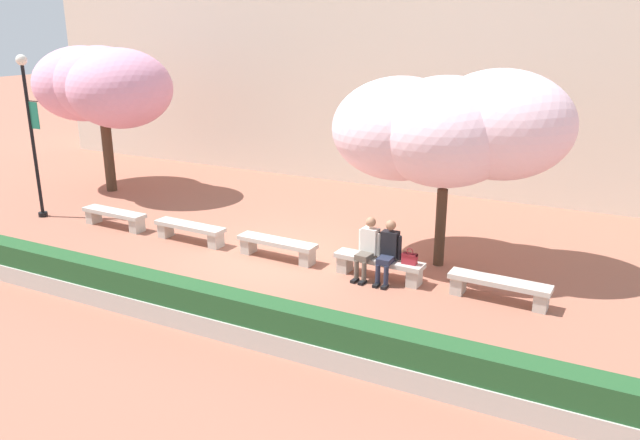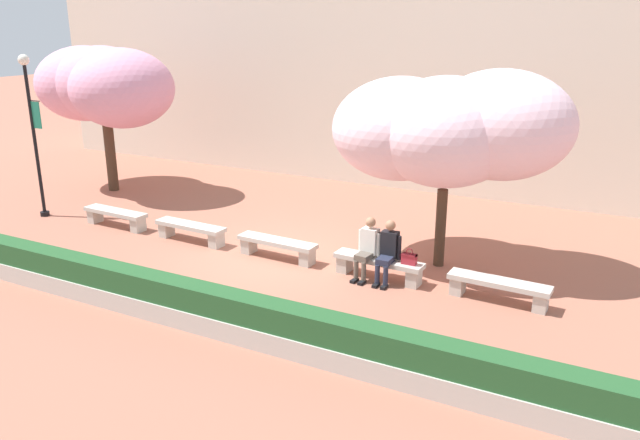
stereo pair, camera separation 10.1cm
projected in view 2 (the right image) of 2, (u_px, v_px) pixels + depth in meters
ground_plane at (277, 258)px, 14.07m from camera, size 100.00×100.00×0.00m
building_facade at (421, 46)px, 20.48m from camera, size 28.00×4.00×8.68m
stone_bench_west_end at (116, 215)px, 16.16m from camera, size 1.93×0.49×0.45m
stone_bench_near_west at (191, 229)px, 15.07m from camera, size 1.93×0.49×0.45m
stone_bench_center at (277, 246)px, 13.98m from camera, size 1.93×0.49×0.45m
stone_bench_near_east at (378, 265)px, 12.88m from camera, size 1.93×0.49×0.45m
stone_bench_east_end at (499, 287)px, 11.79m from camera, size 1.93×0.49×0.45m
person_seated_left at (368, 246)px, 12.82m from camera, size 0.51×0.71×1.29m
person_seated_right at (388, 249)px, 12.62m from camera, size 0.51×0.68×1.29m
handbag at (409, 258)px, 12.48m from camera, size 0.30×0.15×0.34m
cherry_tree_main at (447, 129)px, 12.90m from camera, size 4.98×3.26×4.23m
cherry_tree_secondary at (104, 85)px, 18.84m from camera, size 4.98×3.40×4.44m
lamp_post_with_banner at (33, 122)px, 16.40m from camera, size 0.54×0.28×4.32m
planter_hedge_foreground at (174, 301)px, 11.02m from camera, size 15.69×0.50×0.80m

